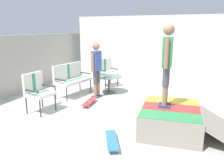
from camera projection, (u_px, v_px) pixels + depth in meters
The scene contains 12 objects.
ground_plane at pixel (126, 115), 5.83m from camera, with size 12.00×12.00×0.10m, color beige.
back_wall_cinderblock at pixel (6, 66), 7.11m from camera, with size 9.00×0.20×1.91m.
house_facade at pixel (147, 49), 9.09m from camera, with size 0.23×6.00×2.60m.
skate_ramp at pixel (172, 119), 4.77m from camera, with size 1.67×2.04×0.52m.
patio_bench at pixel (71, 76), 7.27m from camera, with size 1.32×0.74×1.02m.
patio_chair_near_house at pixel (106, 70), 8.44m from camera, with size 0.81×0.79×1.02m.
patio_chair_by_wall at pixel (37, 89), 5.81m from camera, with size 0.67×0.60×1.02m.
patio_table at pixel (109, 81), 7.56m from camera, with size 0.90×0.90×0.57m.
person_watching at pixel (96, 66), 6.94m from camera, with size 0.48×0.27×1.71m.
person_skater at pixel (167, 60), 4.54m from camera, with size 0.48×0.26×1.69m.
skateboard_by_bench at pixel (90, 102), 6.46m from camera, with size 0.82×0.31×0.10m.
skateboard_spare at pixel (112, 140), 4.24m from camera, with size 0.80×0.55×0.10m.
Camera 1 is at (-5.17, -1.82, 2.13)m, focal length 36.36 mm.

